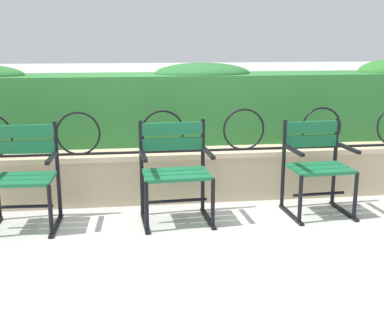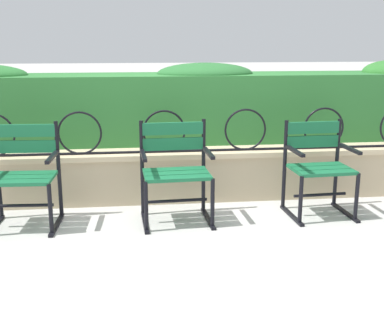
{
  "view_description": "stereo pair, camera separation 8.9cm",
  "coord_description": "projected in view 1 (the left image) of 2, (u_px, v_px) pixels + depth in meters",
  "views": [
    {
      "loc": [
        -0.57,
        -4.11,
        1.59
      ],
      "look_at": [
        0.0,
        0.03,
        0.55
      ],
      "focal_mm": 46.74,
      "sensor_mm": 36.0,
      "label": 1
    },
    {
      "loc": [
        -0.48,
        -4.12,
        1.59
      ],
      "look_at": [
        0.0,
        0.03,
        0.55
      ],
      "focal_mm": 46.74,
      "sensor_mm": 36.0,
      "label": 2
    }
  ],
  "objects": [
    {
      "name": "park_chair_right",
      "position": [
        317.0,
        164.0,
        4.61
      ],
      "size": [
        0.59,
        0.55,
        0.86
      ],
      "color": "#19663D",
      "rests_on": "ground"
    },
    {
      "name": "stone_wall",
      "position": [
        183.0,
        174.0,
        5.05
      ],
      "size": [
        8.44,
        0.41,
        0.5
      ],
      "color": "tan",
      "rests_on": "ground"
    },
    {
      "name": "hedge_row",
      "position": [
        176.0,
        104.0,
        5.39
      ],
      "size": [
        8.27,
        0.7,
        0.86
      ],
      "color": "#2D7033",
      "rests_on": "stone_wall"
    },
    {
      "name": "ground_plane",
      "position": [
        193.0,
        224.0,
        4.41
      ],
      "size": [
        60.0,
        60.0,
        0.0
      ],
      "primitive_type": "plane",
      "color": "#B7B5AF"
    },
    {
      "name": "iron_arch_fence",
      "position": [
        165.0,
        134.0,
        4.85
      ],
      "size": [
        7.88,
        0.02,
        0.42
      ],
      "color": "black",
      "rests_on": "stone_wall"
    },
    {
      "name": "park_chair_centre",
      "position": [
        175.0,
        169.0,
        4.42
      ],
      "size": [
        0.63,
        0.55,
        0.88
      ],
      "color": "#19663D",
      "rests_on": "ground"
    },
    {
      "name": "park_chair_left",
      "position": [
        22.0,
        174.0,
        4.26
      ],
      "size": [
        0.6,
        0.55,
        0.89
      ],
      "color": "#19663D",
      "rests_on": "ground"
    }
  ]
}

